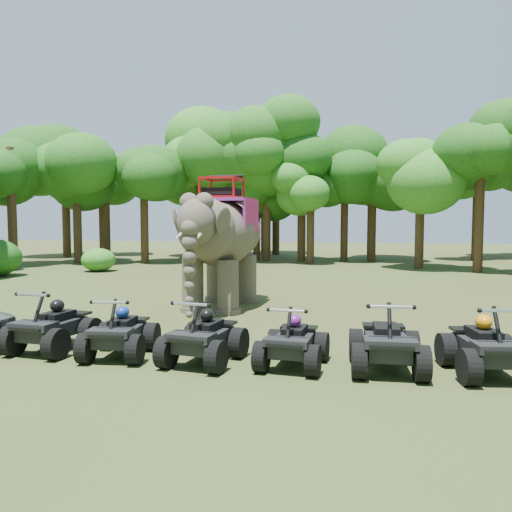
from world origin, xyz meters
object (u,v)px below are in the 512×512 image
object	(u,v)px
atv_1	(120,326)
atv_5	(487,339)
elephant	(221,241)
atv_2	(204,330)
atv_4	(387,335)
atv_3	(293,335)
atv_0	(53,320)

from	to	relation	value
atv_1	atv_5	world-z (taller)	atv_5
elephant	atv_2	distance (m)	6.67
atv_4	atv_5	bearing A→B (deg)	-0.82
atv_3	atv_5	size ratio (longest dim) A/B	0.91
elephant	atv_0	bearing A→B (deg)	-106.19
atv_4	atv_5	xyz separation A→B (m)	(1.78, 0.02, -0.01)
elephant	atv_0	xyz separation A→B (m)	(-2.25, -6.06, -1.50)
elephant	atv_3	bearing A→B (deg)	-60.07
elephant	atv_3	world-z (taller)	elephant
elephant	atv_5	world-z (taller)	elephant
atv_2	elephant	bearing A→B (deg)	110.21
atv_2	atv_0	bearing A→B (deg)	-176.06
elephant	atv_4	xyz separation A→B (m)	(4.81, -6.25, -1.49)
atv_2	atv_3	world-z (taller)	atv_2
atv_0	atv_4	bearing A→B (deg)	4.40
atv_0	atv_5	size ratio (longest dim) A/B	1.01
atv_3	atv_5	xyz separation A→B (m)	(3.56, 0.07, 0.06)
elephant	atv_3	distance (m)	7.16
atv_1	atv_0	bearing A→B (deg)	169.02
elephant	atv_2	xyz separation A→B (m)	(1.26, -6.37, -1.52)
elephant	atv_2	bearing A→B (deg)	-74.62
atv_0	atv_5	xyz separation A→B (m)	(8.84, -0.16, -0.01)
atv_1	atv_4	size ratio (longest dim) A/B	0.93
atv_5	atv_2	bearing A→B (deg)	173.53
atv_4	atv_3	bearing A→B (deg)	179.93
atv_0	elephant	bearing A→B (deg)	75.56
elephant	atv_4	bearing A→B (deg)	-48.22
atv_0	atv_5	world-z (taller)	atv_0
atv_1	atv_3	size ratio (longest dim) A/B	1.03
elephant	atv_4	size ratio (longest dim) A/B	2.81
atv_1	atv_3	bearing A→B (deg)	-6.00
elephant	atv_5	xyz separation A→B (m)	(6.59, -6.22, -1.50)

